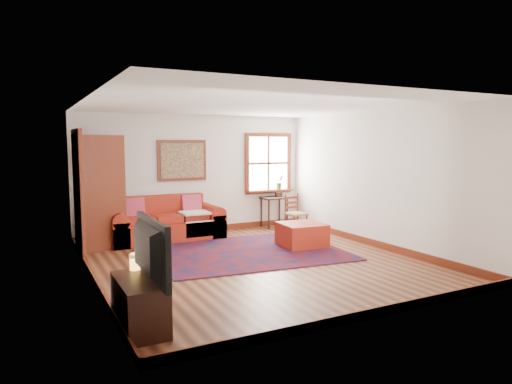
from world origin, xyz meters
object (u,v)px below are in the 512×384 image
red_leather_sofa (166,225)px  side_table (274,202)px  ladder_back_chair (295,212)px  media_cabinet (139,304)px  red_ottoman (302,235)px

red_leather_sofa → side_table: bearing=4.4°
ladder_back_chair → red_leather_sofa: bearing=167.3°
red_leather_sofa → ladder_back_chair: bearing=-12.7°
red_leather_sofa → media_cabinet: size_ratio=2.36×
red_leather_sofa → media_cabinet: bearing=-109.8°
side_table → red_leather_sofa: bearing=-175.6°
red_ottoman → ladder_back_chair: ladder_back_chair is taller
side_table → media_cabinet: side_table is taller
side_table → ladder_back_chair: 0.80m
red_leather_sofa → ladder_back_chair: 2.70m
side_table → media_cabinet: 5.96m
ladder_back_chair → media_cabinet: bearing=-139.3°
red_leather_sofa → red_ottoman: (2.06, -1.76, -0.07)m
side_table → media_cabinet: size_ratio=0.74×
ladder_back_chair → media_cabinet: (-4.12, -3.54, -0.19)m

